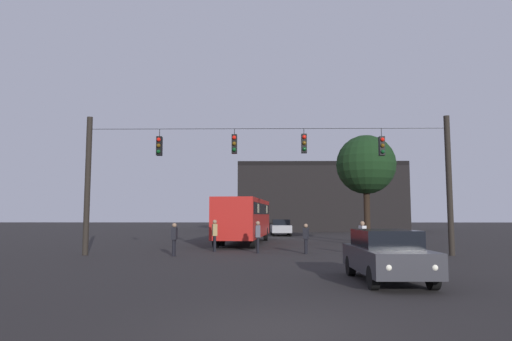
# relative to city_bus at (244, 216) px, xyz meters

# --- Properties ---
(ground_plane) EXTENTS (168.00, 168.00, 0.00)m
(ground_plane) POSITION_rel_city_bus_xyz_m (1.49, 1.38, -1.87)
(ground_plane) COLOR black
(ground_plane) RESTS_ON ground
(overhead_signal_span) EXTENTS (18.11, 0.44, 6.86)m
(overhead_signal_span) POSITION_rel_city_bus_xyz_m (1.53, -8.83, 2.13)
(overhead_signal_span) COLOR black
(overhead_signal_span) RESTS_ON ground
(city_bus) EXTENTS (3.55, 11.19, 3.00)m
(city_bus) POSITION_rel_city_bus_xyz_m (0.00, 0.00, 0.00)
(city_bus) COLOR #B21E19
(city_bus) RESTS_ON ground
(car_near_right) EXTENTS (1.87, 4.36, 1.52)m
(car_near_right) POSITION_rel_city_bus_xyz_m (4.95, -17.49, -1.07)
(car_near_right) COLOR #2D2D33
(car_near_right) RESTS_ON ground
(car_far_left) EXTENTS (1.91, 4.38, 1.52)m
(car_far_left) POSITION_rel_city_bus_xyz_m (2.95, 12.20, -1.07)
(car_far_left) COLOR #99999E
(car_far_left) RESTS_ON ground
(pedestrian_crossing_left) EXTENTS (0.34, 0.42, 1.65)m
(pedestrian_crossing_left) POSITION_rel_city_bus_xyz_m (6.18, -8.56, -0.93)
(pedestrian_crossing_left) COLOR black
(pedestrian_crossing_left) RESTS_ON ground
(pedestrian_crossing_center) EXTENTS (0.32, 0.41, 1.70)m
(pedestrian_crossing_center) POSITION_rel_city_bus_xyz_m (-1.32, -6.59, -0.90)
(pedestrian_crossing_center) COLOR black
(pedestrian_crossing_center) RESTS_ON ground
(pedestrian_crossing_right) EXTENTS (0.34, 0.42, 1.51)m
(pedestrian_crossing_right) POSITION_rel_city_bus_xyz_m (3.46, -7.84, -1.02)
(pedestrian_crossing_right) COLOR black
(pedestrian_crossing_right) RESTS_ON ground
(pedestrian_near_bus) EXTENTS (0.27, 0.38, 1.58)m
(pedestrian_near_bus) POSITION_rel_city_bus_xyz_m (-2.98, -9.27, -0.98)
(pedestrian_near_bus) COLOR black
(pedestrian_near_bus) RESTS_ON ground
(pedestrian_trailing) EXTENTS (0.26, 0.38, 1.64)m
(pedestrian_trailing) POSITION_rel_city_bus_xyz_m (1.01, -7.60, -0.94)
(pedestrian_trailing) COLOR black
(pedestrian_trailing) RESTS_ON ground
(corner_building) EXTENTS (19.72, 9.63, 8.13)m
(corner_building) POSITION_rel_city_bus_xyz_m (8.23, 25.72, 2.20)
(corner_building) COLOR black
(corner_building) RESTS_ON ground
(tree_left_silhouette) EXTENTS (4.25, 4.25, 7.70)m
(tree_left_silhouette) POSITION_rel_city_bus_xyz_m (8.71, 1.53, 3.67)
(tree_left_silhouette) COLOR black
(tree_left_silhouette) RESTS_ON ground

